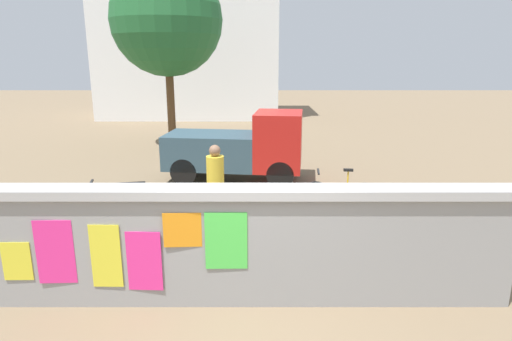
# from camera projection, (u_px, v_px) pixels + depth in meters

# --- Properties ---
(ground) EXTENTS (60.00, 60.00, 0.00)m
(ground) POSITION_uv_depth(u_px,v_px,m) (256.00, 163.00, 13.70)
(ground) COLOR #7A664C
(poster_wall) EXTENTS (7.09, 0.42, 1.63)m
(poster_wall) POSITION_uv_depth(u_px,v_px,m) (252.00, 245.00, 5.75)
(poster_wall) COLOR gray
(poster_wall) RESTS_ON ground
(auto_rickshaw_truck) EXTENTS (3.75, 1.92, 1.85)m
(auto_rickshaw_truck) POSITION_uv_depth(u_px,v_px,m) (243.00, 147.00, 11.61)
(auto_rickshaw_truck) COLOR black
(auto_rickshaw_truck) RESTS_ON ground
(motorcycle) EXTENTS (1.88, 0.64, 0.87)m
(motorcycle) POSITION_uv_depth(u_px,v_px,m) (126.00, 200.00, 8.69)
(motorcycle) COLOR black
(motorcycle) RESTS_ON ground
(bicycle_near) EXTENTS (1.71, 0.44, 0.95)m
(bicycle_near) POSITION_uv_depth(u_px,v_px,m) (342.00, 195.00, 9.31)
(bicycle_near) COLOR black
(bicycle_near) RESTS_ON ground
(bicycle_far) EXTENTS (1.70, 0.44, 0.95)m
(bicycle_far) POSITION_uv_depth(u_px,v_px,m) (182.00, 235.00, 7.25)
(bicycle_far) COLOR black
(bicycle_far) RESTS_ON ground
(person_walking) EXTENTS (0.46, 0.46, 1.62)m
(person_walking) POSITION_uv_depth(u_px,v_px,m) (217.00, 177.00, 8.43)
(person_walking) COLOR #3F994C
(person_walking) RESTS_ON ground
(tree_roadside) EXTENTS (3.93, 3.93, 6.45)m
(tree_roadside) POSITION_uv_depth(u_px,v_px,m) (169.00, 20.00, 15.26)
(tree_roadside) COLOR brown
(tree_roadside) RESTS_ON ground
(building_background) EXTENTS (9.73, 5.10, 8.98)m
(building_background) POSITION_uv_depth(u_px,v_px,m) (192.00, 32.00, 23.50)
(building_background) COLOR white
(building_background) RESTS_ON ground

